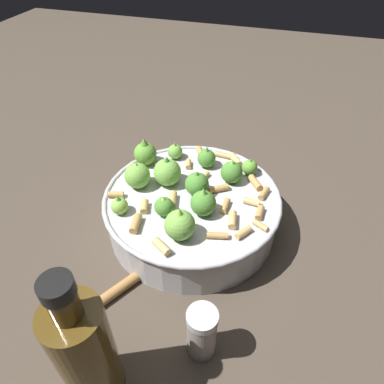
{
  "coord_description": "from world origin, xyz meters",
  "views": [
    {
      "loc": [
        -0.13,
        0.41,
        0.46
      ],
      "look_at": [
        0.0,
        0.0,
        0.08
      ],
      "focal_mm": 32.45,
      "sensor_mm": 36.0,
      "label": 1
    }
  ],
  "objects_px": {
    "olive_oil_bottle": "(85,351)",
    "wooden_spoon": "(124,285)",
    "cooking_pan": "(191,207)",
    "pepper_shaker": "(202,332)"
  },
  "relations": [
    {
      "from": "olive_oil_bottle",
      "to": "wooden_spoon",
      "type": "distance_m",
      "value": 0.16
    },
    {
      "from": "pepper_shaker",
      "to": "olive_oil_bottle",
      "type": "relative_size",
      "value": 0.4
    },
    {
      "from": "cooking_pan",
      "to": "olive_oil_bottle",
      "type": "xyz_separation_m",
      "value": [
        0.03,
        0.29,
        0.04
      ]
    },
    {
      "from": "pepper_shaker",
      "to": "wooden_spoon",
      "type": "relative_size",
      "value": 0.37
    },
    {
      "from": "olive_oil_bottle",
      "to": "cooking_pan",
      "type": "bearing_deg",
      "value": -95.32
    },
    {
      "from": "cooking_pan",
      "to": "pepper_shaker",
      "type": "relative_size",
      "value": 3.51
    },
    {
      "from": "olive_oil_bottle",
      "to": "wooden_spoon",
      "type": "xyz_separation_m",
      "value": [
        0.03,
        -0.13,
        -0.08
      ]
    },
    {
      "from": "cooking_pan",
      "to": "pepper_shaker",
      "type": "height_order",
      "value": "cooking_pan"
    },
    {
      "from": "pepper_shaker",
      "to": "olive_oil_bottle",
      "type": "distance_m",
      "value": 0.14
    },
    {
      "from": "pepper_shaker",
      "to": "olive_oil_bottle",
      "type": "bearing_deg",
      "value": 36.09
    }
  ]
}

